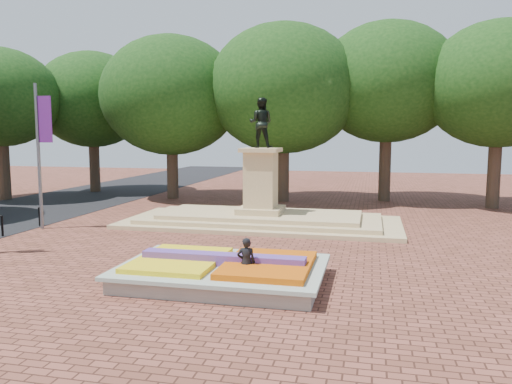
{
  "coord_description": "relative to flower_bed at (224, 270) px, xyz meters",
  "views": [
    {
      "loc": [
        5.44,
        -16.55,
        4.64
      ],
      "look_at": [
        0.77,
        3.58,
        2.2
      ],
      "focal_mm": 35.0,
      "sensor_mm": 36.0,
      "label": 1
    }
  ],
  "objects": [
    {
      "name": "ground",
      "position": [
        -1.03,
        2.0,
        -0.38
      ],
      "size": [
        90.0,
        90.0,
        0.0
      ],
      "primitive_type": "plane",
      "color": "brown",
      "rests_on": "ground"
    },
    {
      "name": "pedestrian",
      "position": [
        0.82,
        -0.38,
        0.39
      ],
      "size": [
        0.63,
        0.48,
        1.54
      ],
      "primitive_type": "imported",
      "rotation": [
        0.0,
        0.0,
        3.37
      ],
      "color": "black",
      "rests_on": "ground"
    },
    {
      "name": "tree_row_back",
      "position": [
        1.31,
        20.0,
        6.29
      ],
      "size": [
        44.8,
        8.8,
        10.43
      ],
      "color": "#36271D",
      "rests_on": "ground"
    },
    {
      "name": "monument",
      "position": [
        -1.03,
        10.0,
        0.5
      ],
      "size": [
        14.0,
        6.0,
        6.4
      ],
      "color": "tan",
      "rests_on": "ground"
    },
    {
      "name": "flower_bed",
      "position": [
        0.0,
        0.0,
        0.0
      ],
      "size": [
        6.3,
        4.3,
        0.91
      ],
      "color": "gray",
      "rests_on": "ground"
    }
  ]
}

